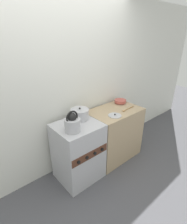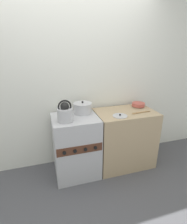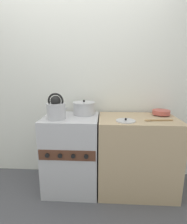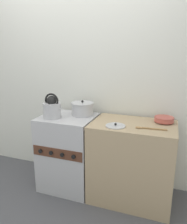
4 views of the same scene
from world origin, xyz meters
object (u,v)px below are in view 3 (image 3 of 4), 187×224
at_px(cooking_pot, 84,108).
at_px(loose_pot_lid, 126,121).
at_px(stove, 72,153).
at_px(enamel_bowl, 161,112).
at_px(kettle, 56,109).

relative_size(cooking_pot, loose_pot_lid, 1.29).
bearing_deg(stove, enamel_bowl, 8.84).
bearing_deg(stove, cooking_pot, 41.33).
xyz_separation_m(kettle, enamel_bowl, (1.17, 0.26, -0.08)).
distance_m(cooking_pot, enamel_bowl, 0.90).
bearing_deg(kettle, cooking_pot, 38.63).
relative_size(kettle, loose_pot_lid, 1.39).
relative_size(stove, enamel_bowl, 4.42).
bearing_deg(cooking_pot, kettle, -141.37).
distance_m(stove, cooking_pot, 0.54).
height_order(cooking_pot, loose_pot_lid, cooking_pot).
bearing_deg(kettle, enamel_bowl, 12.41).
xyz_separation_m(kettle, loose_pot_lid, (0.72, -0.03, -0.11)).
bearing_deg(cooking_pot, loose_pot_lid, -28.48).
height_order(enamel_bowl, loose_pot_lid, enamel_bowl).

